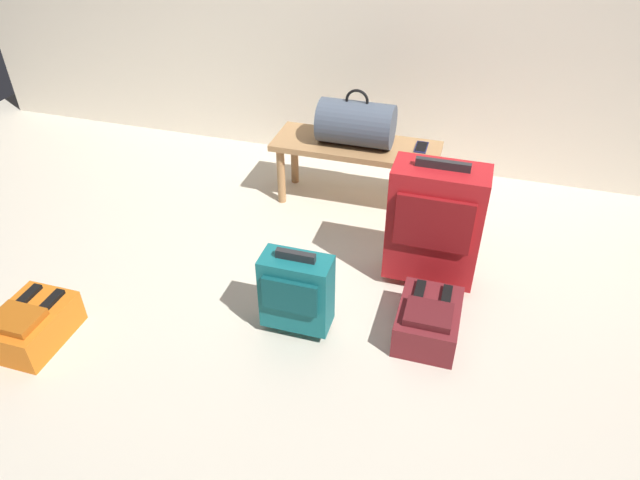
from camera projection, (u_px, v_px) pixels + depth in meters
ground_plane at (302, 297)px, 2.94m from camera, size 6.60×6.60×0.00m
bench at (356, 153)px, 3.48m from camera, size 1.00×0.36×0.41m
duffel_bag_slate at (356, 123)px, 3.36m from camera, size 0.44×0.26×0.34m
cell_phone at (421, 147)px, 3.39m from camera, size 0.07×0.14×0.01m
suitcase_upright_red at (435, 223)px, 2.84m from camera, size 0.46×0.25×0.71m
suitcase_small_teal at (296, 291)px, 2.61m from camera, size 0.32×0.19×0.46m
backpack_maroon at (428, 320)px, 2.67m from camera, size 0.28×0.38×0.21m
backpack_orange at (32, 325)px, 2.64m from camera, size 0.28×0.38×0.21m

